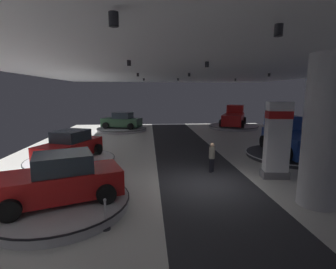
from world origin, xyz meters
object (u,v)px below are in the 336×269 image
(display_car_near_left, at_px, (61,179))
(visitor_walking_near, at_px, (212,155))
(display_platform_mid_right, at_px, (291,155))
(pickup_truck_deep_right, at_px, (234,117))
(display_platform_near_left, at_px, (62,204))
(display_car_mid_left, at_px, (70,146))
(display_platform_deep_right, at_px, (233,127))
(display_platform_deep_left, at_px, (122,129))
(display_platform_mid_left, at_px, (71,160))
(column_right, at_px, (323,132))
(brand_sign_pylon, at_px, (277,139))
(display_car_deep_left, at_px, (122,121))
(pickup_truck_mid_right, at_px, (290,138))

(display_car_near_left, relative_size, visitor_walking_near, 2.87)
(display_platform_mid_right, bearing_deg, pickup_truck_deep_right, 86.62)
(display_car_near_left, relative_size, display_platform_mid_right, 0.79)
(display_platform_near_left, distance_m, display_car_mid_left, 6.41)
(display_platform_mid_right, bearing_deg, display_platform_deep_right, 87.13)
(display_platform_deep_left, bearing_deg, visitor_walking_near, -67.28)
(display_platform_mid_left, relative_size, display_car_mid_left, 1.13)
(column_right, relative_size, display_platform_deep_left, 1.02)
(display_platform_deep_right, bearing_deg, display_platform_mid_left, -137.74)
(display_platform_near_left, relative_size, visitor_walking_near, 3.05)
(display_platform_near_left, xyz_separation_m, display_car_mid_left, (-1.52, 6.17, 0.79))
(column_right, xyz_separation_m, display_platform_deep_left, (-9.18, 18.94, -2.58))
(brand_sign_pylon, distance_m, display_car_mid_left, 11.47)
(display_car_near_left, xyz_separation_m, visitor_walking_near, (6.43, 3.70, -0.21))
(column_right, relative_size, display_car_near_left, 1.21)
(display_platform_deep_right, xyz_separation_m, visitor_walking_near, (-6.64, -15.73, 0.72))
(brand_sign_pylon, height_order, display_car_near_left, brand_sign_pylon)
(display_car_deep_left, bearing_deg, display_platform_deep_right, 3.77)
(brand_sign_pylon, distance_m, pickup_truck_deep_right, 17.57)
(display_car_deep_left, height_order, display_platform_deep_right, display_car_deep_left)
(brand_sign_pylon, bearing_deg, display_platform_deep_right, 77.43)
(display_car_mid_left, height_order, visitor_walking_near, display_car_mid_left)
(display_car_deep_left, distance_m, display_platform_mid_right, 17.33)
(display_platform_mid_left, height_order, pickup_truck_deep_right, pickup_truck_deep_right)
(brand_sign_pylon, height_order, display_car_deep_left, brand_sign_pylon)
(display_platform_deep_left, distance_m, display_platform_mid_right, 17.33)
(brand_sign_pylon, height_order, pickup_truck_deep_right, brand_sign_pylon)
(display_platform_deep_right, bearing_deg, brand_sign_pylon, -102.57)
(display_platform_mid_right, bearing_deg, display_platform_near_left, -153.09)
(display_platform_deep_left, height_order, display_platform_deep_right, display_platform_deep_right)
(display_platform_deep_left, relative_size, display_platform_near_left, 1.11)
(display_platform_mid_right, height_order, visitor_walking_near, visitor_walking_near)
(brand_sign_pylon, bearing_deg, column_right, -88.99)
(column_right, relative_size, pickup_truck_mid_right, 1.01)
(display_car_deep_left, bearing_deg, display_platform_mid_right, -45.19)
(display_platform_near_left, relative_size, display_car_near_left, 1.06)
(column_right, xyz_separation_m, visitor_walking_near, (-2.94, 4.05, -1.84))
(display_car_mid_left, bearing_deg, display_car_near_left, -75.92)
(display_platform_deep_right, relative_size, display_platform_mid_right, 0.99)
(column_right, xyz_separation_m, display_platform_deep_right, (3.70, 19.78, -2.56))
(column_right, xyz_separation_m, display_platform_mid_left, (-10.93, 6.49, -2.62))
(column_right, distance_m, display_platform_deep_right, 20.29)
(display_car_near_left, bearing_deg, brand_sign_pylon, 15.60)
(display_platform_mid_left, xyz_separation_m, pickup_truck_deep_right, (14.76, 13.58, 1.14))
(display_platform_deep_right, bearing_deg, column_right, -100.59)
(visitor_walking_near, bearing_deg, display_platform_deep_left, 112.72)
(column_right, bearing_deg, display_platform_deep_right, 79.41)
(display_platform_near_left, distance_m, display_platform_mid_right, 13.95)
(display_car_near_left, relative_size, pickup_truck_deep_right, 0.80)
(visitor_walking_near, bearing_deg, display_platform_mid_left, 163.01)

